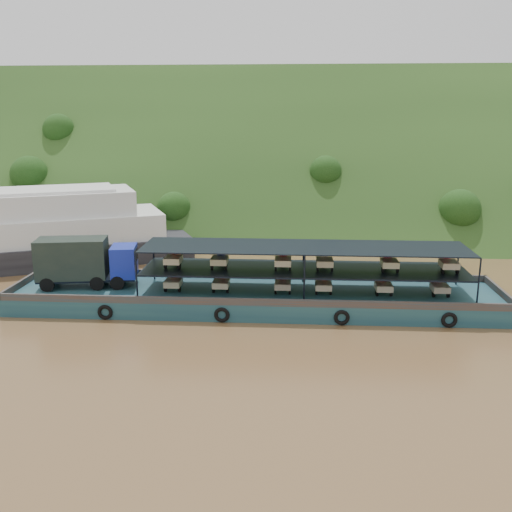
{
  "coord_description": "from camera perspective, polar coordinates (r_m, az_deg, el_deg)",
  "views": [
    {
      "loc": [
        0.75,
        -38.86,
        13.59
      ],
      "look_at": [
        -2.0,
        3.0,
        3.2
      ],
      "focal_mm": 40.0,
      "sensor_mm": 36.0,
      "label": 1
    }
  ],
  "objects": [
    {
      "name": "passenger_ferry",
      "position": [
        57.43,
        -24.22,
        2.07
      ],
      "size": [
        34.93,
        22.0,
        6.97
      ],
      "rotation": [
        0.0,
        0.0,
        0.42
      ],
      "color": "black",
      "rests_on": "ground"
    },
    {
      "name": "cargo_barge",
      "position": [
        41.6,
        -1.92,
        -3.42
      ],
      "size": [
        35.0,
        7.18,
        4.83
      ],
      "color": "#143646",
      "rests_on": "ground"
    },
    {
      "name": "ground",
      "position": [
        41.17,
        2.52,
        -5.38
      ],
      "size": [
        160.0,
        160.0,
        0.0
      ],
      "primitive_type": "plane",
      "color": "brown",
      "rests_on": "ground"
    },
    {
      "name": "hillside",
      "position": [
        76.09,
        3.14,
        3.6
      ],
      "size": [
        140.0,
        39.6,
        39.6
      ],
      "primitive_type": "cube",
      "rotation": [
        0.79,
        0.0,
        0.0
      ],
      "color": "#1B3513",
      "rests_on": "ground"
    }
  ]
}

